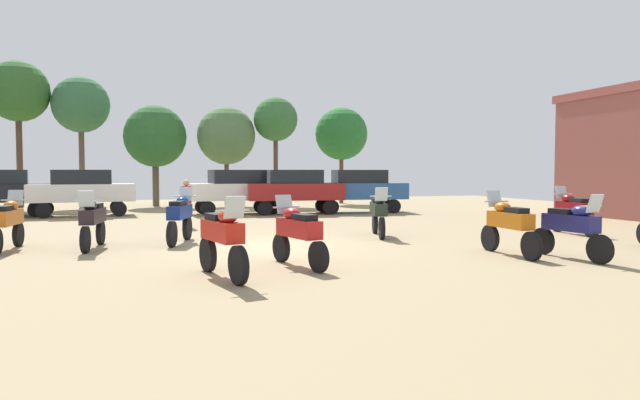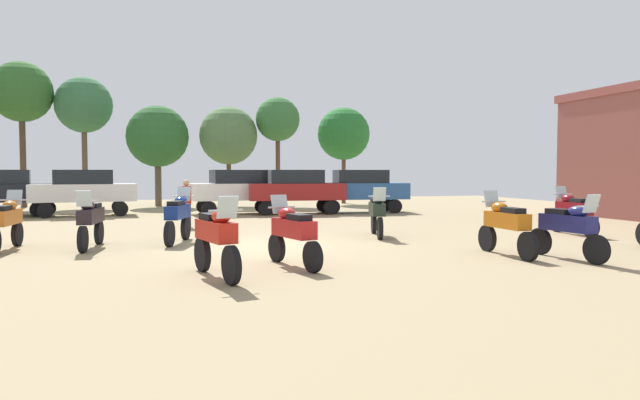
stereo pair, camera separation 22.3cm
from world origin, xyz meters
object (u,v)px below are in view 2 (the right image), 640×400
at_px(motorcycle_11, 568,227).
at_px(tree_6, 228,136).
at_px(car_5, 238,188).
at_px(motorcycle_12, 6,221).
at_px(motorcycle_3, 573,211).
at_px(tree_1, 84,106).
at_px(motorcycle_9, 178,216).
at_px(motorcycle_10, 216,237).
at_px(car_6, 296,188).
at_px(motorcycle_2, 91,219).
at_px(tree_2, 344,134).
at_px(car_2, 360,188).
at_px(person_1, 186,200).
at_px(car_1, 84,189).
at_px(motorcycle_7, 293,232).
at_px(tree_3, 278,120).
at_px(motorcycle_6, 377,212).
at_px(tree_4, 158,137).
at_px(tree_7, 21,93).
at_px(motorcycle_4, 506,224).

xyz_separation_m(motorcycle_11, tree_6, (-4.77, 22.25, 3.22)).
bearing_deg(car_5, motorcycle_12, 140.82).
relative_size(motorcycle_3, tree_1, 0.32).
xyz_separation_m(motorcycle_3, motorcycle_9, (-11.64, 1.17, 0.01)).
height_order(motorcycle_10, car_5, car_5).
distance_m(motorcycle_10, tree_1, 24.82).
distance_m(motorcycle_11, car_6, 15.07).
relative_size(motorcycle_2, tree_2, 0.40).
xyz_separation_m(car_2, person_1, (-8.21, -5.08, -0.22)).
bearing_deg(car_5, car_1, 80.18).
relative_size(motorcycle_7, person_1, 1.29).
relative_size(motorcycle_2, tree_3, 0.37).
relative_size(motorcycle_3, motorcycle_11, 1.03).
height_order(car_1, person_1, car_1).
distance_m(person_1, tree_6, 13.16).
distance_m(motorcycle_9, tree_3, 18.19).
bearing_deg(motorcycle_7, motorcycle_6, 37.03).
distance_m(motorcycle_9, car_5, 10.75).
xyz_separation_m(motorcycle_10, tree_2, (9.78, 22.62, 3.44)).
height_order(motorcycle_10, car_1, car_1).
bearing_deg(motorcycle_6, car_5, -60.28).
relative_size(car_2, tree_4, 0.80).
relative_size(motorcycle_10, person_1, 1.32).
bearing_deg(tree_6, tree_7, 173.61).
xyz_separation_m(motorcycle_2, motorcycle_10, (2.63, -4.91, 0.01)).
distance_m(motorcycle_3, motorcycle_6, 6.04).
bearing_deg(tree_7, car_1, -62.29).
distance_m(car_2, tree_2, 8.35).
bearing_deg(tree_3, tree_6, 173.02).
relative_size(motorcycle_10, tree_2, 0.38).
relative_size(motorcycle_12, tree_6, 0.40).
relative_size(motorcycle_6, tree_4, 0.40).
height_order(tree_2, tree_3, tree_3).
bearing_deg(tree_2, tree_1, 175.23).
distance_m(motorcycle_6, tree_2, 18.12).
relative_size(motorcycle_2, car_5, 0.51).
bearing_deg(tree_2, car_5, -136.66).
bearing_deg(motorcycle_6, motorcycle_9, 14.86).
relative_size(motorcycle_6, tree_6, 0.40).
distance_m(motorcycle_10, car_2, 17.08).
bearing_deg(motorcycle_7, car_5, 71.82).
bearing_deg(car_1, tree_7, 21.89).
distance_m(motorcycle_2, motorcycle_4, 10.06).
bearing_deg(motorcycle_2, motorcycle_4, 164.35).
xyz_separation_m(car_1, car_6, (9.12, -1.28, 0.00)).
bearing_deg(person_1, motorcycle_10, 109.96).
bearing_deg(tree_1, tree_6, -10.56).
bearing_deg(tree_4, motorcycle_3, -56.74).
height_order(motorcycle_12, tree_4, tree_4).
relative_size(car_1, tree_6, 0.80).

